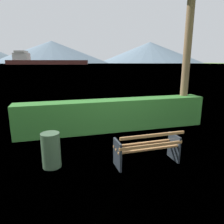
# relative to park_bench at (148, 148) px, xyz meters

# --- Properties ---
(ground_plane) EXTENTS (1400.00, 1400.00, 0.00)m
(ground_plane) POSITION_rel_park_bench_xyz_m (-0.00, 0.06, -0.42)
(ground_plane) COLOR #567A38
(water_surface) EXTENTS (620.00, 620.00, 0.00)m
(water_surface) POSITION_rel_park_bench_xyz_m (-0.00, 306.62, -0.42)
(water_surface) COLOR #6B8EA3
(water_surface) RESTS_ON ground_plane
(park_bench) EXTENTS (1.61, 0.59, 0.87)m
(park_bench) POSITION_rel_park_bench_xyz_m (0.00, 0.00, 0.00)
(park_bench) COLOR olive
(park_bench) RESTS_ON ground_plane
(hedge_row) EXTENTS (6.96, 0.72, 1.14)m
(hedge_row) POSITION_rel_park_bench_xyz_m (-0.00, 2.79, 0.14)
(hedge_row) COLOR #2D6B28
(hedge_row) RESTS_ON ground_plane
(trash_bin) EXTENTS (0.44, 0.44, 0.85)m
(trash_bin) POSITION_rel_park_bench_xyz_m (-2.27, 0.50, 0.00)
(trash_bin) COLOR #385138
(trash_bin) RESTS_ON ground_plane
(cargo_ship_large) EXTENTS (86.67, 33.84, 14.46)m
(cargo_ship_large) POSITION_rel_park_bench_xyz_m (-12.96, 238.62, 3.62)
(cargo_ship_large) COLOR #471E19
(cargo_ship_large) RESTS_ON water_surface
(distant_hills) EXTENTS (733.54, 309.24, 59.45)m
(distant_hills) POSITION_rel_park_bench_xyz_m (41.61, 565.31, 28.32)
(distant_hills) COLOR slate
(distant_hills) RESTS_ON ground_plane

